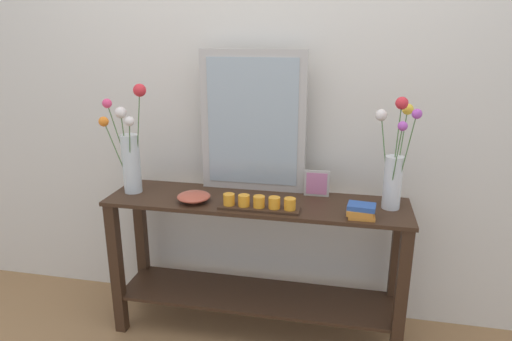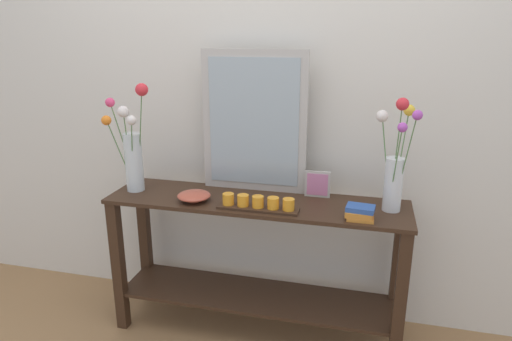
% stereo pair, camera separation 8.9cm
% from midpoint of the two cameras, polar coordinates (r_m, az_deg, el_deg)
% --- Properties ---
extents(ground_plane, '(7.00, 6.00, 0.02)m').
position_cam_midpoint_polar(ground_plane, '(2.65, 1.02, -19.58)').
color(ground_plane, '#997047').
extents(wall_back, '(6.40, 0.08, 2.70)m').
position_cam_midpoint_polar(wall_back, '(2.44, 2.89, 11.81)').
color(wall_back, silver).
rests_on(wall_back, ground).
extents(console_table, '(1.52, 0.38, 0.76)m').
position_cam_midpoint_polar(console_table, '(2.40, 1.08, -10.34)').
color(console_table, '#382316').
rests_on(console_table, ground).
extents(mirror_leaning, '(0.55, 0.03, 0.73)m').
position_cam_midpoint_polar(mirror_leaning, '(2.33, 0.85, 6.14)').
color(mirror_leaning, '#B7B2AD').
rests_on(mirror_leaning, console_table).
extents(tall_vase_left, '(0.23, 0.15, 0.57)m').
position_cam_midpoint_polar(tall_vase_left, '(2.42, -14.42, 2.53)').
color(tall_vase_left, silver).
rests_on(tall_vase_left, console_table).
extents(vase_right, '(0.19, 0.21, 0.54)m').
position_cam_midpoint_polar(vase_right, '(2.19, 18.32, 0.50)').
color(vase_right, silver).
rests_on(vase_right, console_table).
extents(candle_tray, '(0.39, 0.09, 0.07)m').
position_cam_midpoint_polar(candle_tray, '(2.15, 1.44, -4.26)').
color(candle_tray, '#382316').
rests_on(candle_tray, console_table).
extents(picture_frame_small, '(0.13, 0.01, 0.14)m').
position_cam_midpoint_polar(picture_frame_small, '(2.33, 8.89, -1.73)').
color(picture_frame_small, '#B7B2AD').
rests_on(picture_frame_small, console_table).
extents(decorative_bowl, '(0.17, 0.17, 0.05)m').
position_cam_midpoint_polar(decorative_bowl, '(2.27, -6.76, -3.20)').
color(decorative_bowl, '#B24C38').
rests_on(decorative_bowl, console_table).
extents(book_stack, '(0.13, 0.10, 0.06)m').
position_cam_midpoint_polar(book_stack, '(2.10, 14.20, -5.22)').
color(book_stack, orange).
rests_on(book_stack, console_table).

